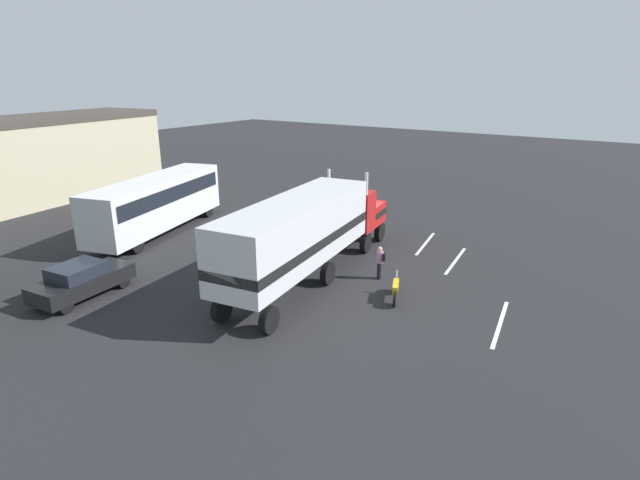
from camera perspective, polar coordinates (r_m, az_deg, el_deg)
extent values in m
plane|color=#232326|center=(29.94, 4.17, -0.20)|extent=(120.00, 120.00, 0.00)
cube|color=silver|center=(30.18, 11.79, -0.38)|extent=(4.37, 0.87, 0.01)
cube|color=silver|center=(27.81, 15.02, -2.26)|extent=(4.39, 0.65, 0.01)
cube|color=silver|center=(21.61, 19.62, -8.84)|extent=(4.38, 0.76, 0.01)
cube|color=#B21919|center=(29.89, 4.63, 3.17)|extent=(2.12, 2.72, 1.20)
cube|color=#B21919|center=(28.32, 3.46, 3.39)|extent=(1.73, 2.67, 2.20)
cube|color=silver|center=(30.74, 5.27, 3.57)|extent=(0.36, 2.09, 1.08)
cube|color=black|center=(29.87, 4.63, 3.28)|extent=(2.13, 2.76, 0.36)
cylinder|color=silver|center=(28.12, 0.98, 4.57)|extent=(0.18, 0.18, 3.40)
cylinder|color=silver|center=(27.29, 5.18, 4.07)|extent=(0.18, 0.18, 3.40)
cube|color=silver|center=(22.66, -2.70, 1.02)|extent=(10.76, 4.00, 2.80)
cube|color=black|center=(22.79, -2.69, 0.01)|extent=(10.76, 4.04, 0.44)
cylinder|color=silver|center=(29.53, 1.40, 1.52)|extent=(1.37, 0.81, 0.64)
cylinder|color=black|center=(30.87, 2.88, 1.47)|extent=(1.13, 0.45, 1.10)
cylinder|color=black|center=(30.12, 6.73, 0.94)|extent=(1.13, 0.45, 1.10)
cylinder|color=black|center=(28.86, 1.08, 0.29)|extent=(1.13, 0.45, 1.10)
cylinder|color=black|center=(28.06, 5.16, -0.32)|extent=(1.13, 0.45, 1.10)
cylinder|color=black|center=(24.72, -3.76, -2.91)|extent=(1.13, 0.45, 1.10)
cylinder|color=black|center=(23.77, 0.87, -3.75)|extent=(1.13, 0.45, 1.10)
cylinder|color=black|center=(20.71, -11.00, -7.59)|extent=(1.13, 0.45, 1.10)
cylinder|color=black|center=(19.57, -5.75, -8.93)|extent=(1.13, 0.45, 1.10)
cylinder|color=black|center=(24.54, 6.65, -3.51)|extent=(0.18, 0.18, 0.82)
cylinder|color=black|center=(24.67, 6.72, -3.39)|extent=(0.18, 0.18, 0.82)
cylinder|color=#A5728C|center=(24.35, 6.74, -1.92)|extent=(0.34, 0.34, 0.58)
sphere|color=tan|center=(24.22, 6.78, -1.02)|extent=(0.23, 0.23, 0.23)
cube|color=black|center=(24.31, 7.21, -1.90)|extent=(0.29, 0.23, 0.36)
cube|color=silver|center=(32.73, -17.94, 4.11)|extent=(11.27, 5.52, 2.90)
cube|color=black|center=(32.60, -18.04, 5.10)|extent=(10.65, 5.38, 0.90)
cylinder|color=black|center=(36.97, -15.56, 3.57)|extent=(1.04, 0.55, 1.00)
cylinder|color=black|center=(35.82, -12.52, 3.35)|extent=(1.04, 0.55, 1.00)
cylinder|color=black|center=(31.00, -23.26, -0.06)|extent=(1.04, 0.55, 1.00)
cylinder|color=black|center=(29.62, -19.93, -0.47)|extent=(1.04, 0.55, 1.00)
cube|color=black|center=(24.78, -25.14, -4.34)|extent=(4.56, 2.25, 0.70)
cube|color=#1E232D|center=(24.45, -25.70, -3.14)|extent=(2.26, 1.87, 0.55)
cylinder|color=black|center=(26.32, -23.54, -3.65)|extent=(0.66, 0.29, 0.64)
cylinder|color=black|center=(25.18, -21.27, -4.34)|extent=(0.66, 0.29, 0.64)
cylinder|color=black|center=(24.74, -28.86, -5.83)|extent=(0.66, 0.29, 0.64)
cylinder|color=black|center=(23.52, -26.71, -6.69)|extent=(0.66, 0.29, 0.64)
cylinder|color=black|center=(23.19, 8.57, -5.14)|extent=(0.65, 0.35, 0.66)
cylinder|color=black|center=(21.86, 8.38, -6.63)|extent=(0.65, 0.35, 0.66)
cube|color=gold|center=(22.41, 8.51, -5.21)|extent=(1.11, 0.65, 0.36)
cylinder|color=silver|center=(22.92, 8.61, -4.21)|extent=(0.29, 0.17, 0.69)
cube|color=#B7AD8C|center=(45.11, -28.88, 8.05)|extent=(19.95, 8.56, 6.39)
cube|color=#3F3833|center=(44.80, -29.46, 11.74)|extent=(20.06, 8.67, 0.50)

